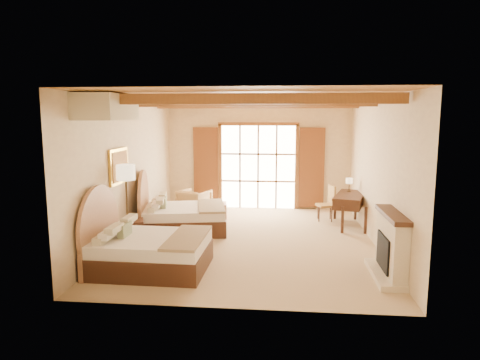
# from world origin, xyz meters

# --- Properties ---
(floor) EXTENTS (7.00, 7.00, 0.00)m
(floor) POSITION_xyz_m (0.00, 0.00, 0.00)
(floor) COLOR #CDB187
(floor) RESTS_ON ground
(wall_back) EXTENTS (5.50, 0.00, 5.50)m
(wall_back) POSITION_xyz_m (0.00, 3.50, 1.60)
(wall_back) COLOR beige
(wall_back) RESTS_ON ground
(wall_left) EXTENTS (0.00, 7.00, 7.00)m
(wall_left) POSITION_xyz_m (-2.75, 0.00, 1.60)
(wall_left) COLOR beige
(wall_left) RESTS_ON ground
(wall_right) EXTENTS (0.00, 7.00, 7.00)m
(wall_right) POSITION_xyz_m (2.75, 0.00, 1.60)
(wall_right) COLOR beige
(wall_right) RESTS_ON ground
(ceiling) EXTENTS (7.00, 7.00, 0.00)m
(ceiling) POSITION_xyz_m (0.00, 0.00, 3.20)
(ceiling) COLOR #BB7638
(ceiling) RESTS_ON ground
(ceiling_beams) EXTENTS (5.39, 4.60, 0.18)m
(ceiling_beams) POSITION_xyz_m (0.00, 0.00, 3.08)
(ceiling_beams) COLOR #8F5C24
(ceiling_beams) RESTS_ON ceiling
(french_doors) EXTENTS (3.95, 0.08, 2.60)m
(french_doors) POSITION_xyz_m (0.00, 3.44, 1.25)
(french_doors) COLOR white
(french_doors) RESTS_ON ground
(fireplace) EXTENTS (0.46, 1.40, 1.16)m
(fireplace) POSITION_xyz_m (2.60, -2.00, 0.51)
(fireplace) COLOR beige
(fireplace) RESTS_ON ground
(painting) EXTENTS (0.06, 0.95, 0.75)m
(painting) POSITION_xyz_m (-2.70, -0.75, 1.75)
(painting) COLOR gold
(painting) RESTS_ON wall_left
(canopy_valance) EXTENTS (0.70, 1.40, 0.45)m
(canopy_valance) POSITION_xyz_m (-2.40, -2.00, 2.95)
(canopy_valance) COLOR beige
(canopy_valance) RESTS_ON ceiling
(bed_near) EXTENTS (2.08, 1.61, 1.35)m
(bed_near) POSITION_xyz_m (-1.82, -2.04, 0.41)
(bed_near) COLOR #3E2218
(bed_near) RESTS_ON floor
(bed_far) EXTENTS (2.28, 1.87, 1.33)m
(bed_far) POSITION_xyz_m (-1.82, 0.61, 0.40)
(bed_far) COLOR #3E2218
(bed_far) RESTS_ON floor
(nightstand) EXTENTS (0.60, 0.60, 0.57)m
(nightstand) POSITION_xyz_m (-2.50, -0.66, 0.28)
(nightstand) COLOR #3E2218
(nightstand) RESTS_ON floor
(floor_lamp) EXTENTS (0.38, 0.38, 1.80)m
(floor_lamp) POSITION_xyz_m (-2.50, -0.92, 1.53)
(floor_lamp) COLOR #322616
(floor_lamp) RESTS_ON floor
(armchair) EXTENTS (1.01, 1.02, 0.72)m
(armchair) POSITION_xyz_m (-1.75, 2.35, 0.36)
(armchair) COLOR tan
(armchair) RESTS_ON floor
(ottoman) EXTENTS (0.64, 0.64, 0.41)m
(ottoman) POSITION_xyz_m (-1.08, 2.06, 0.20)
(ottoman) COLOR tan
(ottoman) RESTS_ON floor
(desk) EXTENTS (1.06, 1.65, 0.82)m
(desk) POSITION_xyz_m (2.45, 1.51, 0.44)
(desk) COLOR #3E2218
(desk) RESTS_ON floor
(desk_chair) EXTENTS (0.53, 0.52, 0.95)m
(desk_chair) POSITION_xyz_m (1.91, 2.02, 0.29)
(desk_chair) COLOR olive
(desk_chair) RESTS_ON floor
(desk_lamp) EXTENTS (0.18, 0.18, 0.35)m
(desk_lamp) POSITION_xyz_m (2.48, 1.93, 1.09)
(desk_lamp) COLOR #322616
(desk_lamp) RESTS_ON desk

